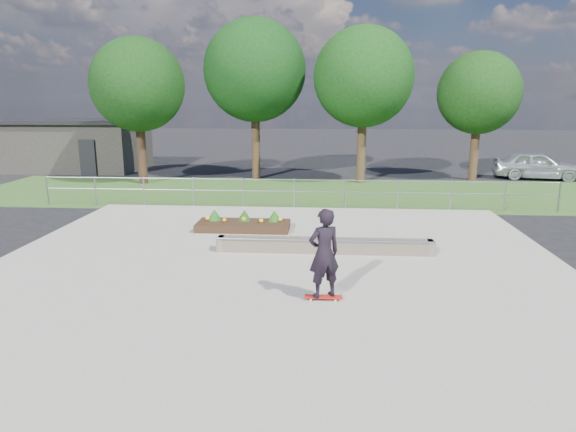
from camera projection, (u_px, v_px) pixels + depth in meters
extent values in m
plane|color=black|center=(276.00, 272.00, 12.86)|extent=(120.00, 120.00, 0.00)
cube|color=#2F5321|center=(299.00, 193.00, 23.55)|extent=(30.00, 8.00, 0.02)
cube|color=#9C978A|center=(276.00, 271.00, 12.85)|extent=(15.00, 15.00, 0.06)
cylinder|color=gray|center=(47.00, 191.00, 20.72)|extent=(0.06, 0.06, 1.20)
cylinder|color=#919499|center=(95.00, 191.00, 20.58)|extent=(0.06, 0.06, 1.20)
cylinder|color=gray|center=(144.00, 192.00, 20.44)|extent=(0.06, 0.06, 1.20)
cylinder|color=#95989E|center=(193.00, 192.00, 20.30)|extent=(0.06, 0.06, 1.20)
cylinder|color=gray|center=(243.00, 193.00, 20.15)|extent=(0.06, 0.06, 1.20)
cylinder|color=#94969C|center=(294.00, 194.00, 20.01)|extent=(0.06, 0.06, 1.20)
cylinder|color=gray|center=(346.00, 195.00, 19.87)|extent=(0.06, 0.06, 1.20)
cylinder|color=gray|center=(398.00, 195.00, 19.73)|extent=(0.06, 0.06, 1.20)
cylinder|color=gray|center=(451.00, 196.00, 19.59)|extent=(0.06, 0.06, 1.20)
cylinder|color=#94969C|center=(504.00, 197.00, 19.44)|extent=(0.06, 0.06, 1.20)
cylinder|color=gray|center=(559.00, 197.00, 19.30)|extent=(0.06, 0.06, 1.20)
cylinder|color=gray|center=(294.00, 180.00, 19.89)|extent=(20.00, 0.04, 0.04)
cylinder|color=gray|center=(294.00, 191.00, 19.99)|extent=(20.00, 0.04, 0.04)
cube|color=#2A2825|center=(74.00, 146.00, 31.03)|extent=(8.00, 5.00, 2.80)
cube|color=black|center=(72.00, 121.00, 30.69)|extent=(8.40, 5.40, 0.20)
cube|color=black|center=(88.00, 158.00, 28.50)|extent=(0.90, 0.10, 2.00)
cylinder|color=black|center=(142.00, 155.00, 25.73)|extent=(0.44, 0.44, 2.93)
sphere|color=black|center=(137.00, 85.00, 24.96)|extent=(4.55, 4.55, 4.55)
cylinder|color=#332114|center=(256.00, 147.00, 27.23)|extent=(0.44, 0.44, 3.38)
sphere|color=black|center=(255.00, 70.00, 26.34)|extent=(5.25, 5.25, 5.25)
cylinder|color=#382616|center=(361.00, 152.00, 25.89)|extent=(0.44, 0.44, 3.15)
sphere|color=black|center=(364.00, 77.00, 25.06)|extent=(4.90, 4.90, 4.90)
cylinder|color=#372316|center=(474.00, 154.00, 26.98)|extent=(0.44, 0.44, 2.70)
sphere|color=black|center=(479.00, 93.00, 26.26)|extent=(4.20, 4.20, 4.20)
cube|color=brown|center=(324.00, 246.00, 14.23)|extent=(6.00, 0.40, 0.40)
cylinder|color=gray|center=(324.00, 241.00, 13.99)|extent=(6.00, 0.06, 0.06)
cube|color=#67584B|center=(221.00, 243.00, 14.43)|extent=(0.15, 0.42, 0.40)
cube|color=brown|center=(430.00, 248.00, 14.02)|extent=(0.15, 0.42, 0.40)
cube|color=black|center=(243.00, 226.00, 16.73)|extent=(3.00, 1.20, 0.25)
sphere|color=yellow|center=(208.00, 218.00, 16.86)|extent=(0.14, 0.14, 0.14)
sphere|color=yellow|center=(224.00, 220.00, 16.63)|extent=(0.14, 0.14, 0.14)
sphere|color=gold|center=(244.00, 219.00, 16.78)|extent=(0.14, 0.14, 0.14)
sphere|color=yellow|center=(261.00, 221.00, 16.54)|extent=(0.14, 0.14, 0.14)
sphere|color=gold|center=(280.00, 220.00, 16.69)|extent=(0.14, 0.14, 0.14)
cone|color=#184E16|center=(214.00, 214.00, 16.97)|extent=(0.44, 0.44, 0.36)
cone|color=#184112|center=(244.00, 215.00, 16.90)|extent=(0.44, 0.44, 0.36)
cone|color=#1B4E16|center=(275.00, 215.00, 16.83)|extent=(0.44, 0.44, 0.36)
cylinder|color=silver|center=(311.00, 300.00, 10.86)|extent=(0.05, 0.03, 0.05)
cylinder|color=white|center=(311.00, 297.00, 11.03)|extent=(0.05, 0.03, 0.05)
cylinder|color=silver|center=(336.00, 301.00, 10.82)|extent=(0.05, 0.03, 0.05)
cylinder|color=silver|center=(335.00, 297.00, 11.00)|extent=(0.05, 0.03, 0.05)
cylinder|color=#96969B|center=(311.00, 297.00, 10.94)|extent=(0.02, 0.18, 0.02)
cylinder|color=#939398|center=(336.00, 298.00, 10.90)|extent=(0.02, 0.18, 0.02)
cube|color=#B21F15|center=(323.00, 297.00, 10.92)|extent=(0.80, 0.21, 0.02)
imported|color=black|center=(324.00, 253.00, 10.70)|extent=(0.83, 0.72, 1.91)
imported|color=#ADB1B6|center=(537.00, 165.00, 27.29)|extent=(4.62, 2.53, 1.49)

